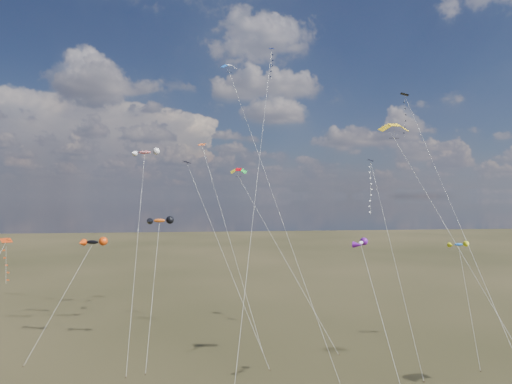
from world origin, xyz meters
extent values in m
cube|color=black|center=(19.41, 16.89, 31.75)|extent=(1.27, 1.30, 0.35)
cylinder|color=silver|center=(18.93, 3.85, 15.88)|extent=(0.99, 26.09, 31.77)
cube|color=#0B1344|center=(3.03, 24.27, 39.46)|extent=(0.81, 0.75, 0.35)
cylinder|color=silver|center=(-0.78, 11.41, 19.73)|extent=(7.67, 25.74, 39.47)
cube|color=black|center=(-8.84, 22.97, 23.09)|extent=(1.26, 1.28, 0.38)
cylinder|color=silver|center=(-4.29, 15.68, 11.55)|extent=(9.13, 14.61, 23.11)
cube|color=#332316|center=(0.27, 8.39, 0.06)|extent=(0.10, 0.10, 0.12)
cube|color=#AC2F0B|center=(-26.05, 8.18, 14.12)|extent=(1.32, 1.31, 0.39)
cube|color=#11124B|center=(14.92, 17.36, 23.14)|extent=(0.93, 0.96, 0.32)
cylinder|color=silver|center=(14.94, 10.41, 11.57)|extent=(0.05, 13.92, 23.16)
cube|color=#332316|center=(14.95, 3.46, 0.06)|extent=(0.10, 0.10, 0.12)
cube|color=#E4551B|center=(-6.77, 25.81, 25.84)|extent=(1.16, 1.12, 0.37)
cylinder|color=silver|center=(-3.23, 19.84, 12.92)|extent=(7.10, 11.97, 25.85)
cube|color=#332316|center=(0.30, 13.87, 0.06)|extent=(0.10, 0.10, 0.12)
cylinder|color=silver|center=(16.66, -1.56, 12.85)|extent=(8.53, 12.30, 25.71)
cylinder|color=silver|center=(1.61, 13.70, 18.76)|extent=(8.90, 25.48, 37.54)
cylinder|color=silver|center=(3.65, 18.30, 11.12)|extent=(10.60, 12.78, 22.26)
cube|color=#332316|center=(8.93, 11.93, 0.06)|extent=(0.10, 0.10, 0.12)
ellipsoid|color=black|center=(-20.85, 21.70, 12.53)|extent=(3.41, 1.90, 1.29)
cylinder|color=silver|center=(-23.47, 17.28, 6.26)|extent=(5.26, 8.87, 12.54)
cube|color=#332316|center=(-26.09, 12.85, 0.06)|extent=(0.10, 0.10, 0.12)
ellipsoid|color=#D55415|center=(-12.09, 18.52, 15.42)|extent=(3.03, 1.43, 1.06)
cylinder|color=silver|center=(-12.40, 13.70, 7.71)|extent=(0.65, 9.66, 15.43)
cube|color=#332316|center=(-12.71, 8.88, 0.06)|extent=(0.10, 0.10, 0.12)
ellipsoid|color=silver|center=(7.75, 1.51, 14.12)|extent=(1.98, 2.36, 0.74)
cylinder|color=silver|center=(8.27, -2.89, 7.06)|extent=(1.07, 8.83, 14.13)
ellipsoid|color=red|center=(-14.74, 25.95, 24.64)|extent=(3.92, 2.07, 1.08)
cylinder|color=silver|center=(-14.66, 17.14, 12.32)|extent=(0.19, 17.63, 24.65)
cube|color=#332316|center=(-14.57, 8.33, 0.06)|extent=(0.10, 0.10, 0.12)
ellipsoid|color=#0E52B7|center=(25.04, 13.91, 12.43)|extent=(2.19, 0.87, 0.81)
cylinder|color=silver|center=(23.60, 9.55, 6.22)|extent=(2.90, 8.73, 12.45)
cube|color=#332316|center=(22.16, 5.20, 0.06)|extent=(0.10, 0.10, 0.12)
camera|label=1|loc=(-7.39, -39.41, 18.44)|focal=32.00mm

